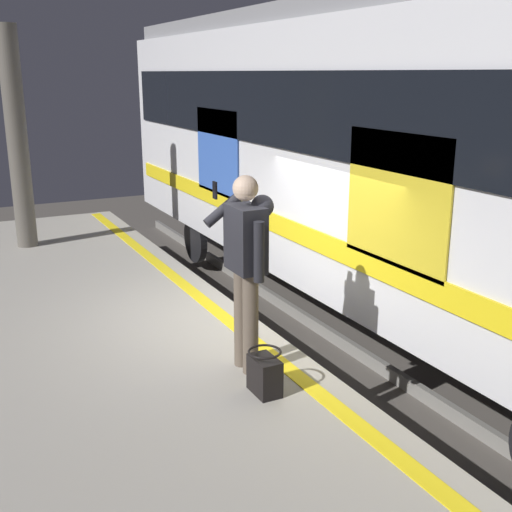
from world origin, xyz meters
name	(u,v)px	position (x,y,z in m)	size (l,w,h in m)	color
ground_plane	(261,398)	(0.00, 0.00, 0.00)	(24.83, 24.83, 0.00)	#4C4742
platform	(96,397)	(0.00, 1.81, 0.45)	(12.82, 3.63, 0.90)	#9E998E
safety_line	(236,327)	(0.00, 0.30, 0.90)	(12.56, 0.16, 0.01)	yellow
track_rail_near	(375,363)	(0.00, -1.56, 0.08)	(16.66, 0.08, 0.16)	slate
track_rail_far	(464,342)	(0.00, -3.00, 0.08)	(16.66, 0.08, 0.16)	slate
train_carriage	(385,143)	(0.96, -2.27, 2.61)	(11.74, 2.91, 4.15)	silver
passenger	(247,257)	(-0.92, 0.62, 1.95)	(0.57, 0.55, 1.76)	brown
handbag	(265,374)	(-1.40, 0.70, 1.07)	(0.31, 0.28, 0.39)	black
station_column	(17,139)	(4.46, 1.78, 2.53)	(0.30, 0.30, 3.26)	#59544C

